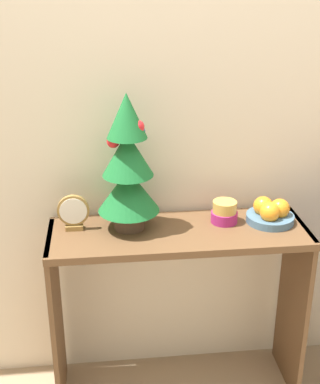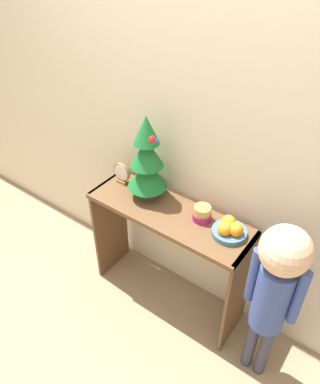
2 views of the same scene
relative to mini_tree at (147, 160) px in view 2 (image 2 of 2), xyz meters
name	(u,v)px [view 2 (image 2 of 2)]	position (x,y,z in m)	size (l,w,h in m)	color
ground_plane	(153,311)	(0.20, -0.22, -1.07)	(12.00, 12.00, 0.00)	#997F60
back_wall	(193,130)	(0.20, 0.18, 0.18)	(7.00, 0.05, 2.50)	beige
console_table	(168,235)	(0.20, -0.05, -0.47)	(1.05, 0.36, 0.80)	brown
mini_tree	(147,160)	(0.00, 0.00, 0.00)	(0.25, 0.25, 0.55)	#4C3828
fruit_bowl	(229,229)	(0.58, -0.01, -0.22)	(0.20, 0.20, 0.10)	#476B84
singing_bowl	(202,213)	(0.39, 0.01, -0.22)	(0.11, 0.11, 0.09)	#9E2366
desk_clock	(122,174)	(-0.22, 0.01, -0.19)	(0.13, 0.04, 0.15)	olive
child_figure	(276,285)	(0.93, -0.17, -0.29)	(0.29, 0.25, 1.14)	#38384C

